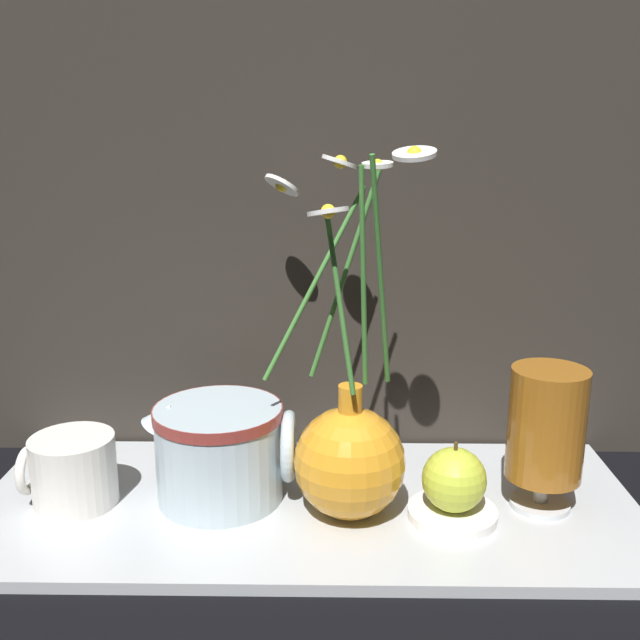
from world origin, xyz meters
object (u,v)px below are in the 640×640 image
tea_glass (546,427)px  ceramic_pitcher (221,448)px  orange_fruit (454,480)px  vase_with_flowers (349,452)px  yellow_mug (72,470)px

tea_glass → ceramic_pitcher: bearing=177.5°
ceramic_pitcher → orange_fruit: (0.24, -0.04, -0.01)m
ceramic_pitcher → orange_fruit: ceramic_pitcher is taller
vase_with_flowers → yellow_mug: vase_with_flowers is taller
yellow_mug → tea_glass: tea_glass is taller
vase_with_flowers → tea_glass: bearing=4.6°
vase_with_flowers → ceramic_pitcher: 0.14m
ceramic_pitcher → orange_fruit: 0.24m
vase_with_flowers → orange_fruit: bearing=-4.7°
ceramic_pitcher → tea_glass: size_ratio=1.06×
yellow_mug → tea_glass: size_ratio=0.64×
orange_fruit → ceramic_pitcher: bearing=170.7°
vase_with_flowers → orange_fruit: size_ratio=5.04×
yellow_mug → orange_fruit: orange_fruit is taller
yellow_mug → ceramic_pitcher: size_ratio=0.60×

